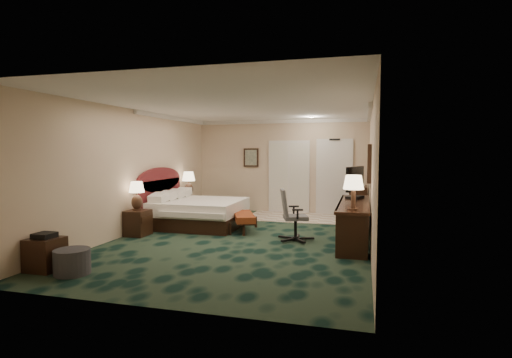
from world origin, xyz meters
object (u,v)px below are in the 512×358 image
(bed_bench, at_px, (244,222))
(desk_chair, at_px, (296,215))
(lamp_near, at_px, (137,196))
(side_table, at_px, (45,254))
(desk, at_px, (354,222))
(nightstand_near, at_px, (138,223))
(nightstand_far, at_px, (188,206))
(lamp_far, at_px, (189,184))
(minibar, at_px, (358,202))
(tv, at_px, (355,182))
(bed, at_px, (200,213))
(ottoman, at_px, (72,262))

(bed_bench, relative_size, desk_chair, 1.13)
(lamp_near, distance_m, side_table, 2.65)
(desk, height_order, desk_chair, desk_chair)
(nightstand_near, xyz_separation_m, desk_chair, (3.32, 0.38, 0.25))
(nightstand_far, height_order, lamp_far, lamp_far)
(bed_bench, bearing_deg, desk_chair, -50.33)
(nightstand_far, height_order, side_table, nightstand_far)
(desk_chair, distance_m, minibar, 3.33)
(bed_bench, distance_m, desk_chair, 1.49)
(nightstand_near, xyz_separation_m, nightstand_far, (0.01, 2.49, 0.02))
(lamp_near, xyz_separation_m, desk, (4.46, 0.59, -0.45))
(nightstand_far, bearing_deg, lamp_far, 80.92)
(lamp_near, bearing_deg, tv, 16.07)
(bed_bench, bearing_deg, nightstand_far, 121.69)
(side_table, bearing_deg, lamp_far, 90.05)
(bed_bench, xyz_separation_m, side_table, (-2.01, -3.63, 0.05))
(bed, bearing_deg, side_table, -102.02)
(bed, relative_size, ottoman, 3.86)
(ottoman, xyz_separation_m, desk, (3.91, 3.22, 0.21))
(minibar, bearing_deg, bed, -149.14)
(lamp_near, xyz_separation_m, lamp_far, (0.03, 2.52, 0.06))
(nightstand_near, distance_m, nightstand_far, 2.49)
(nightstand_near, relative_size, desk, 0.20)
(ottoman, height_order, desk_chair, desk_chair)
(bed_bench, distance_m, minibar, 3.47)
(nightstand_near, xyz_separation_m, ottoman, (0.54, -2.63, -0.09))
(bed_bench, bearing_deg, side_table, -141.84)
(minibar, bearing_deg, nightstand_far, -167.31)
(lamp_near, xyz_separation_m, minibar, (4.50, 3.50, -0.42))
(nightstand_near, height_order, bed_bench, nightstand_near)
(nightstand_far, distance_m, desk, 4.83)
(tv, bearing_deg, lamp_near, -144.02)
(bed, xyz_separation_m, nightstand_near, (-0.85, -1.32, -0.04))
(lamp_far, xyz_separation_m, ottoman, (0.53, -5.15, -0.72))
(bed, height_order, lamp_far, lamp_far)
(side_table, xyz_separation_m, desk_chair, (3.30, 2.96, 0.27))
(ottoman, xyz_separation_m, tv, (3.90, 3.92, 0.94))
(tv, bearing_deg, nightstand_far, -175.29)
(desk, distance_m, minibar, 2.91)
(desk_chair, bearing_deg, bed, 140.44)
(nightstand_far, bearing_deg, tv, -15.19)
(nightstand_far, bearing_deg, minibar, 12.69)
(nightstand_near, xyz_separation_m, desk, (4.45, 0.59, 0.12))
(bed_bench, height_order, tv, tv)
(lamp_far, bearing_deg, bed_bench, -36.13)
(lamp_near, height_order, minibar, lamp_near)
(lamp_near, bearing_deg, lamp_far, 89.34)
(ottoman, relative_size, desk_chair, 0.49)
(bed, height_order, bed_bench, bed)
(bed_bench, height_order, side_table, side_table)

